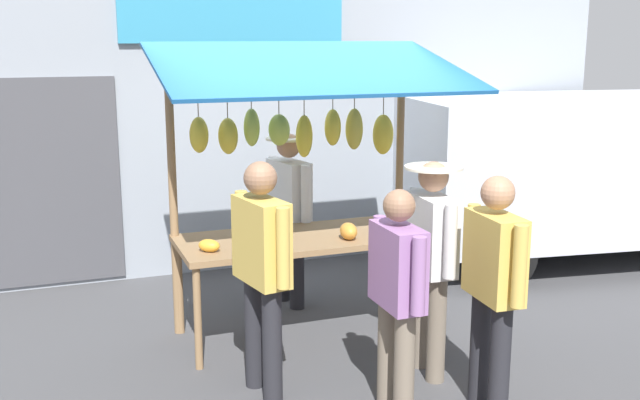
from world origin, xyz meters
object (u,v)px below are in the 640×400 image
at_px(parked_van, 584,163).
at_px(market_stall, 305,155).
at_px(shopper_with_ponytail, 397,288).
at_px(shopper_in_striped_shirt, 431,251).
at_px(shopper_in_grey_tee, 262,261).
at_px(vendor_with_sunhat, 289,205).
at_px(shopper_with_shopping_bag, 493,278).

bearing_deg(parked_van, market_stall, 23.04).
bearing_deg(shopper_with_ponytail, shopper_in_striped_shirt, -46.89).
height_order(market_stall, parked_van, market_stall).
height_order(shopper_in_striped_shirt, shopper_in_grey_tee, shopper_in_grey_tee).
bearing_deg(vendor_with_sunhat, shopper_with_shopping_bag, 2.20).
bearing_deg(market_stall, shopper_with_ponytail, 92.73).
height_order(market_stall, vendor_with_sunhat, market_stall).
bearing_deg(vendor_with_sunhat, market_stall, -18.55).
bearing_deg(shopper_with_ponytail, shopper_with_shopping_bag, -107.15).
relative_size(vendor_with_sunhat, parked_van, 0.36).
height_order(vendor_with_sunhat, shopper_in_striped_shirt, vendor_with_sunhat).
bearing_deg(shopper_with_ponytail, parked_van, -54.09).
bearing_deg(shopper_in_striped_shirt, shopper_with_shopping_bag, -167.12).
height_order(vendor_with_sunhat, shopper_with_ponytail, vendor_with_sunhat).
height_order(shopper_with_ponytail, parked_van, parked_van).
xyz_separation_m(shopper_in_striped_shirt, shopper_with_ponytail, (0.51, 0.47, -0.08)).
relative_size(shopper_with_ponytail, shopper_in_grey_tee, 0.92).
distance_m(market_stall, shopper_in_striped_shirt, 1.42).
xyz_separation_m(vendor_with_sunhat, parked_van, (-3.65, -0.30, 0.14)).
bearing_deg(shopper_in_grey_tee, shopper_with_ponytail, -139.05).
bearing_deg(vendor_with_sunhat, shopper_in_grey_tee, -35.64).
distance_m(shopper_in_striped_shirt, shopper_with_shopping_bag, 0.68).
xyz_separation_m(vendor_with_sunhat, shopper_in_striped_shirt, (-0.50, 1.84, -0.01)).
xyz_separation_m(shopper_with_ponytail, shopper_in_grey_tee, (0.76, -0.60, 0.10)).
bearing_deg(shopper_with_ponytail, shopper_in_grey_tee, 52.05).
distance_m(market_stall, shopper_with_ponytail, 1.75).
distance_m(vendor_with_sunhat, shopper_in_striped_shirt, 1.90).
relative_size(market_stall, shopper_in_grey_tee, 1.47).
xyz_separation_m(shopper_with_ponytail, parked_van, (-3.66, -2.61, 0.22)).
relative_size(market_stall, shopper_in_striped_shirt, 1.51).
xyz_separation_m(vendor_with_sunhat, shopper_with_shopping_bag, (-0.61, 2.50, -0.02)).
bearing_deg(shopper_with_ponytail, vendor_with_sunhat, 0.17).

